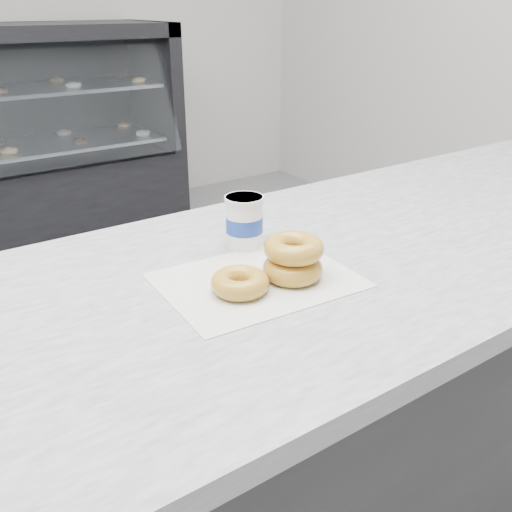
{
  "coord_description": "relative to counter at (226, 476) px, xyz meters",
  "views": [
    {
      "loc": [
        -0.47,
        -1.37,
        1.36
      ],
      "look_at": [
        0.07,
        -0.61,
        0.94
      ],
      "focal_mm": 40.0,
      "sensor_mm": 36.0,
      "label": 1
    }
  ],
  "objects": [
    {
      "name": "ground",
      "position": [
        0.0,
        0.6,
        -0.45
      ],
      "size": [
        5.0,
        5.0,
        0.0
      ],
      "primitive_type": "plane",
      "color": "gray",
      "rests_on": "ground"
    },
    {
      "name": "counter",
      "position": [
        0.0,
        0.0,
        0.0
      ],
      "size": [
        3.06,
        0.76,
        0.9
      ],
      "color": "#333335",
      "rests_on": "ground"
    },
    {
      "name": "wax_paper",
      "position": [
        0.06,
        -0.02,
        0.45
      ],
      "size": [
        0.36,
        0.28,
        0.0
      ],
      "primitive_type": "cube",
      "rotation": [
        0.0,
        0.0,
        -0.07
      ],
      "color": "silver",
      "rests_on": "counter"
    },
    {
      "name": "donut_single",
      "position": [
        0.01,
        -0.05,
        0.47
      ],
      "size": [
        0.11,
        0.11,
        0.04
      ],
      "primitive_type": "torus",
      "rotation": [
        0.0,
        0.0,
        0.07
      ],
      "color": "gold",
      "rests_on": "wax_paper"
    },
    {
      "name": "donut_stack",
      "position": [
        0.12,
        -0.05,
        0.49
      ],
      "size": [
        0.15,
        0.15,
        0.08
      ],
      "color": "gold",
      "rests_on": "wax_paper"
    },
    {
      "name": "coffee_cup",
      "position": [
        0.13,
        0.12,
        0.5
      ],
      "size": [
        0.08,
        0.08,
        0.11
      ],
      "rotation": [
        0.0,
        0.0,
        -0.05
      ],
      "color": "white",
      "rests_on": "counter"
    }
  ]
}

